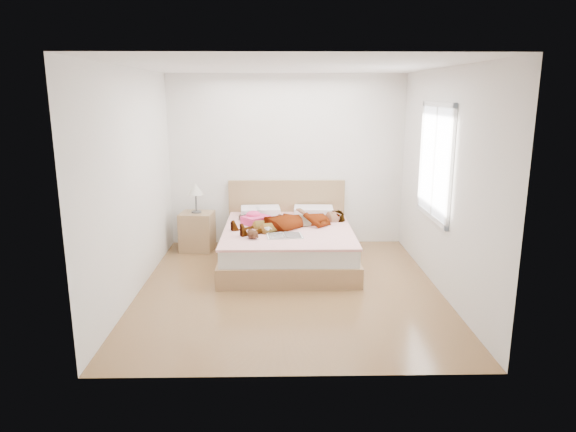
% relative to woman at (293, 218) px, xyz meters
% --- Properties ---
extents(ground, '(4.00, 4.00, 0.00)m').
position_rel_woman_xyz_m(ground, '(-0.08, -1.03, -0.63)').
color(ground, '#4E2D18').
rests_on(ground, ground).
extents(woman, '(1.82, 1.35, 0.24)m').
position_rel_woman_xyz_m(woman, '(0.00, 0.00, 0.00)').
color(woman, white).
rests_on(woman, bed).
extents(hair, '(0.47, 0.56, 0.08)m').
position_rel_woman_xyz_m(hair, '(-0.57, 0.45, -0.08)').
color(hair, black).
rests_on(hair, bed).
extents(phone, '(0.07, 0.09, 0.05)m').
position_rel_woman_xyz_m(phone, '(-0.50, 0.40, 0.05)').
color(phone, silver).
rests_on(phone, bed).
extents(room_shell, '(4.00, 4.00, 4.00)m').
position_rel_woman_xyz_m(room_shell, '(1.70, -0.73, 0.87)').
color(room_shell, white).
rests_on(room_shell, ground).
extents(bed, '(1.80, 2.08, 1.00)m').
position_rel_woman_xyz_m(bed, '(-0.08, 0.01, -0.35)').
color(bed, olive).
rests_on(bed, ground).
extents(towel, '(0.44, 0.44, 0.18)m').
position_rel_woman_xyz_m(towel, '(-0.53, 0.16, -0.04)').
color(towel, '#EE4095').
rests_on(towel, bed).
extents(magazine, '(0.49, 0.35, 0.03)m').
position_rel_woman_xyz_m(magazine, '(-0.13, -0.52, -0.11)').
color(magazine, white).
rests_on(magazine, bed).
extents(coffee_mug, '(0.12, 0.09, 0.09)m').
position_rel_woman_xyz_m(coffee_mug, '(-0.36, -0.37, -0.07)').
color(coffee_mug, silver).
rests_on(coffee_mug, bed).
extents(plush_toy, '(0.18, 0.23, 0.11)m').
position_rel_woman_xyz_m(plush_toy, '(-0.54, -0.60, -0.06)').
color(plush_toy, black).
rests_on(plush_toy, bed).
extents(nightstand, '(0.52, 0.47, 1.02)m').
position_rel_woman_xyz_m(nightstand, '(-1.43, 0.57, -0.29)').
color(nightstand, brown).
rests_on(nightstand, ground).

